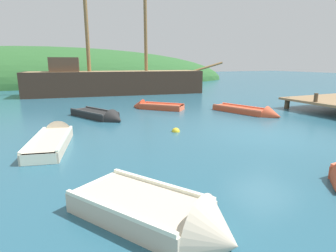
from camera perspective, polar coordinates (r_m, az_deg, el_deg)
name	(u,v)px	position (r m, az deg, el deg)	size (l,w,h in m)	color
ground_plane	(265,135)	(11.01, 19.39, -1.77)	(120.00, 120.00, 0.00)	#285B70
shore_hill	(43,83)	(39.42, -24.38, 7.99)	(53.08, 18.16, 9.17)	#2D602D
sailing_ship	(115,85)	(24.25, -10.88, 8.28)	(17.21, 5.13, 13.71)	#38281E
rowboat_outer_left	(154,107)	(16.28, -2.92, 3.85)	(2.82, 2.85, 0.90)	#C64C2D
rowboat_far	(251,112)	(15.29, 16.61, 2.70)	(2.01, 3.97, 0.91)	#C64C2D
rowboat_outer_right	(54,140)	(10.13, -22.41, -2.70)	(1.79, 3.91, 0.95)	beige
rowboat_near_dock	(164,219)	(4.87, -0.80, -18.50)	(2.64, 3.21, 1.22)	beige
rowboat_center	(101,117)	(13.82, -13.65, 1.89)	(2.30, 3.53, 0.92)	black
buoy_yellow	(176,132)	(10.90, 1.61, -1.17)	(0.32, 0.32, 0.32)	yellow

